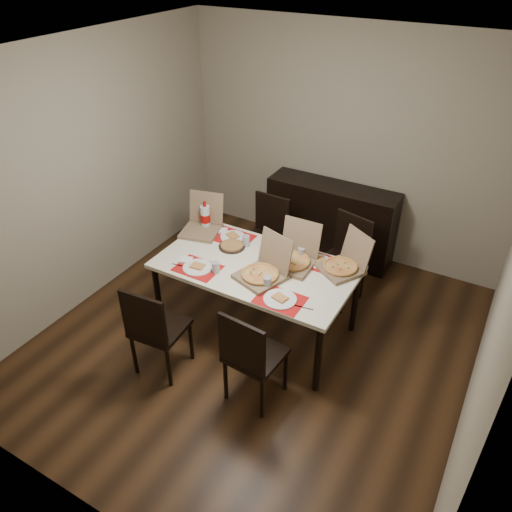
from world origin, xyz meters
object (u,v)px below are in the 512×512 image
object	(u,v)px
dining_table	(256,271)
pizza_box_center	(263,272)
chair_near_left	(155,327)
chair_far_right	(345,255)
dip_bowl	(274,257)
chair_near_right	(251,355)
sideboard	(330,221)
chair_far_left	(267,234)
soda_bottle	(205,217)

from	to	relation	value
dining_table	pizza_box_center	size ratio (longest dim) A/B	3.58
chair_near_left	chair_far_right	xyz separation A→B (m)	(0.99, 1.85, 0.00)
pizza_box_center	chair_near_left	bearing A→B (deg)	-127.02
chair_far_right	dip_bowl	xyz separation A→B (m)	(-0.45, -0.73, 0.25)
chair_near_right	sideboard	bearing A→B (deg)	97.54
sideboard	dining_table	world-z (taller)	sideboard
chair_far_left	chair_far_right	bearing A→B (deg)	1.48
chair_far_left	soda_bottle	xyz separation A→B (m)	(-0.41, -0.56, 0.37)
chair_far_right	chair_far_left	bearing A→B (deg)	-178.52
chair_far_left	chair_far_right	world-z (taller)	same
chair_far_left	soda_bottle	distance (m)	0.78
sideboard	dining_table	size ratio (longest dim) A/B	0.83
sideboard	dining_table	xyz separation A→B (m)	(-0.09, -1.61, 0.23)
chair_far_right	dip_bowl	bearing A→B (deg)	-121.55
dining_table	pizza_box_center	world-z (taller)	pizza_box_center
chair_far_right	soda_bottle	bearing A→B (deg)	-155.97
chair_near_right	pizza_box_center	xyz separation A→B (m)	(-0.26, 0.67, 0.30)
chair_near_right	soda_bottle	xyz separation A→B (m)	(-1.19, 1.13, 0.37)
dining_table	chair_far_right	size ratio (longest dim) A/B	1.94
pizza_box_center	soda_bottle	xyz separation A→B (m)	(-0.92, 0.46, 0.07)
chair_far_left	pizza_box_center	xyz separation A→B (m)	(0.52, -1.02, 0.30)
pizza_box_center	chair_far_right	bearing A→B (deg)	69.68
chair_near_right	soda_bottle	bearing A→B (deg)	136.37
dining_table	chair_far_left	world-z (taller)	chair_far_left
chair_near_right	pizza_box_center	distance (m)	0.78
dip_bowl	soda_bottle	distance (m)	0.88
chair_near_right	dip_bowl	bearing A→B (deg)	108.11
chair_near_left	sideboard	bearing A→B (deg)	77.87
pizza_box_center	dip_bowl	bearing A→B (deg)	100.54
chair_near_right	chair_far_right	size ratio (longest dim) A/B	1.00
sideboard	pizza_box_center	world-z (taller)	pizza_box_center
soda_bottle	chair_far_left	bearing A→B (deg)	54.07
chair_near_left	pizza_box_center	distance (m)	1.04
dining_table	soda_bottle	bearing A→B (deg)	157.17
chair_near_right	soda_bottle	size ratio (longest dim) A/B	3.10
dining_table	pizza_box_center	bearing A→B (deg)	-42.71
dining_table	dip_bowl	size ratio (longest dim) A/B	17.23
pizza_box_center	soda_bottle	distance (m)	1.04
sideboard	dip_bowl	xyz separation A→B (m)	(-0.00, -1.43, 0.31)
sideboard	chair_near_left	xyz separation A→B (m)	(-0.55, -2.54, 0.06)
dining_table	chair_near_left	bearing A→B (deg)	-116.09
dip_bowl	pizza_box_center	bearing A→B (deg)	-79.46
pizza_box_center	dip_bowl	distance (m)	0.33
chair_near_right	chair_far_right	xyz separation A→B (m)	(0.12, 1.72, 0.00)
dining_table	chair_far_right	world-z (taller)	chair_far_right
dining_table	chair_near_left	distance (m)	1.05
chair_near_left	soda_bottle	bearing A→B (deg)	104.34
chair_near_left	dining_table	bearing A→B (deg)	63.91
dining_table	chair_far_left	size ratio (longest dim) A/B	1.94
pizza_box_center	soda_bottle	size ratio (longest dim) A/B	1.68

